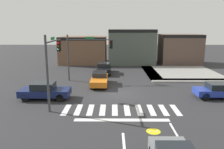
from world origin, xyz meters
The scene contains 11 objects.
ground_plane centered at (0.00, 0.00, 0.00)m, with size 120.00×120.00×0.00m, color #2B2B2D.
crosswalk_near centered at (0.00, -4.50, 0.00)m, with size 9.20×2.45×0.01m.
bike_detector_marking centered at (1.94, -8.26, 0.00)m, with size 0.91×0.91×0.01m.
curb_corner_northeast centered at (8.49, 9.42, 0.07)m, with size 10.00×10.60×0.15m.
storefront_row centered at (1.94, 18.90, 2.69)m, with size 24.60×6.30×6.00m.
traffic_signal_southwest centered at (-5.59, -3.17, 4.00)m, with size 0.32×4.68×5.92m.
traffic_signal_northwest centered at (-3.73, 5.45, 3.81)m, with size 5.98×0.32×5.56m.
car_black centered at (-1.92, 9.71, 0.75)m, with size 1.92×4.53×1.48m.
car_navy centered at (-6.89, -1.70, 0.76)m, with size 4.50×1.91×1.52m.
car_orange centered at (-2.17, 3.32, 0.70)m, with size 1.78×4.65×1.38m.
car_blue centered at (9.07, -1.36, 0.73)m, with size 4.14×1.87×1.42m.
Camera 1 is at (-0.61, -21.56, 6.54)m, focal length 36.28 mm.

